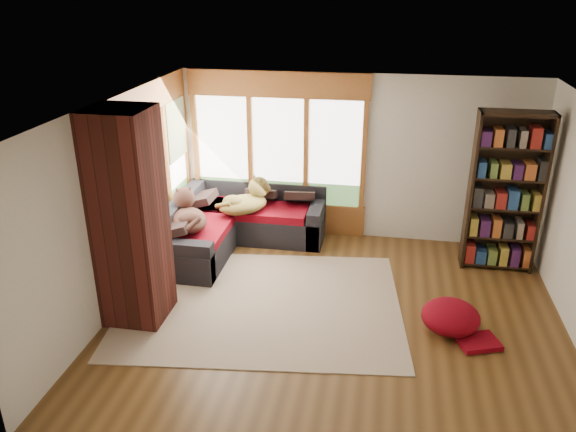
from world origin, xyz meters
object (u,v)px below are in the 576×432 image
at_px(sectional_sofa, 221,229).
at_px(bookshelf, 505,193).
at_px(brick_chimney, 130,219).
at_px(dog_brindle, 187,213).
at_px(area_rug, 262,303).
at_px(pouf, 451,316).
at_px(dog_tan, 247,198).

relative_size(sectional_sofa, bookshelf, 0.97).
height_order(brick_chimney, bookshelf, brick_chimney).
xyz_separation_m(bookshelf, dog_brindle, (-4.42, -0.60, -0.37)).
bearing_deg(area_rug, brick_chimney, -160.15).
distance_m(brick_chimney, area_rug, 2.00).
distance_m(bookshelf, pouf, 2.16).
bearing_deg(dog_tan, area_rug, -114.09).
bearing_deg(sectional_sofa, dog_brindle, -122.35).
xyz_separation_m(brick_chimney, pouf, (3.76, 0.33, -1.10)).
bearing_deg(bookshelf, area_rug, -152.90).
xyz_separation_m(sectional_sofa, dog_tan, (0.39, 0.16, 0.46)).
bearing_deg(pouf, brick_chimney, -174.97).
bearing_deg(pouf, sectional_sofa, 152.64).
xyz_separation_m(dog_tan, dog_brindle, (-0.71, -0.70, -0.00)).
relative_size(sectional_sofa, area_rug, 0.62).
relative_size(brick_chimney, bookshelf, 1.14).
relative_size(brick_chimney, dog_brindle, 2.76).
bearing_deg(brick_chimney, pouf, 5.03).
xyz_separation_m(brick_chimney, sectional_sofa, (0.45, 2.05, -1.00)).
bearing_deg(dog_brindle, pouf, -137.14).
height_order(pouf, dog_brindle, dog_brindle).
bearing_deg(sectional_sofa, area_rug, -58.56).
relative_size(brick_chimney, pouf, 3.80).
height_order(sectional_sofa, bookshelf, bookshelf).
bearing_deg(dog_brindle, dog_tan, -74.52).
xyz_separation_m(brick_chimney, bookshelf, (4.54, 2.11, -0.16)).
bearing_deg(dog_brindle, sectional_sofa, -60.27).
height_order(dog_tan, dog_brindle, dog_brindle).
distance_m(pouf, dog_brindle, 3.87).
relative_size(sectional_sofa, dog_brindle, 2.33).
distance_m(area_rug, dog_tan, 1.95).
distance_m(bookshelf, dog_brindle, 4.47).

